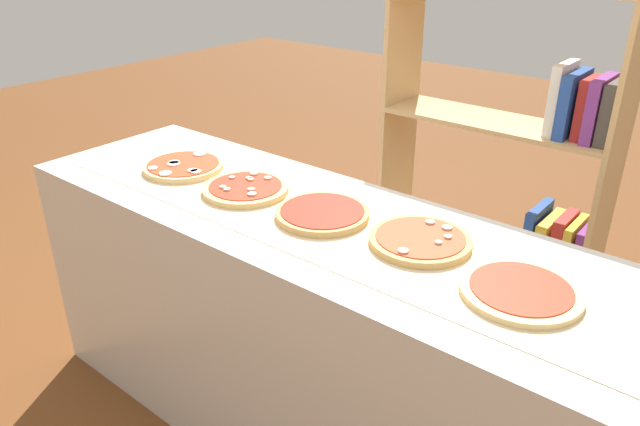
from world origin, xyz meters
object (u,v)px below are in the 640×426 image
at_px(pizza_mushroom_3, 420,240).
at_px(bookshelf, 517,195).
at_px(pizza_mushroom_1, 246,189).
at_px(pizza_plain_4, 521,291).
at_px(pizza_plain_2, 322,214).
at_px(pizza_mozzarella_0, 183,167).

xyz_separation_m(pizza_mushroom_3, bookshelf, (-0.05, 0.84, -0.17)).
bearing_deg(pizza_mushroom_3, pizza_mushroom_1, -175.43).
height_order(pizza_mushroom_3, pizza_plain_4, pizza_mushroom_3).
relative_size(pizza_plain_2, bookshelf, 0.19).
distance_m(pizza_mozzarella_0, pizza_mushroom_1, 0.32).
bearing_deg(pizza_mozzarella_0, pizza_mushroom_1, 0.73).
relative_size(pizza_mushroom_1, bookshelf, 0.19).
height_order(pizza_mushroom_1, pizza_mushroom_3, same).
bearing_deg(pizza_mushroom_3, pizza_mozzarella_0, -176.70).
distance_m(pizza_mozzarella_0, pizza_plain_4, 1.29).
relative_size(pizza_mozzarella_0, pizza_plain_2, 1.00).
relative_size(pizza_mozzarella_0, pizza_mushroom_3, 1.00).
height_order(pizza_mozzarella_0, pizza_plain_2, pizza_mozzarella_0).
distance_m(pizza_mozzarella_0, bookshelf, 1.30).
xyz_separation_m(pizza_mozzarella_0, pizza_plain_4, (1.29, -0.01, -0.00)).
relative_size(pizza_mushroom_3, bookshelf, 0.19).
relative_size(pizza_plain_4, bookshelf, 0.20).
bearing_deg(pizza_mozzarella_0, pizza_plain_4, -0.56).
xyz_separation_m(pizza_mozzarella_0, pizza_plain_2, (0.64, 0.02, -0.00)).
height_order(pizza_mushroom_1, bookshelf, bookshelf).
distance_m(pizza_mushroom_3, pizza_plain_4, 0.33).
height_order(pizza_mozzarella_0, pizza_mushroom_1, same).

